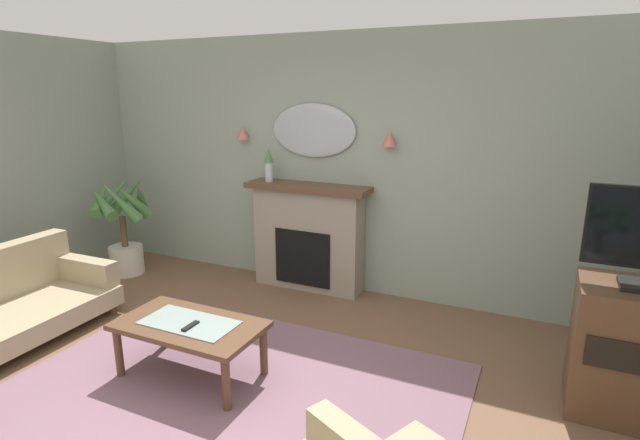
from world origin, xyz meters
The scene contains 13 objects.
floor centered at (0.00, 0.00, -0.05)m, with size 7.24×5.91×0.10m, color brown.
wall_back centered at (0.00, 2.51, 1.35)m, with size 7.24×0.10×2.69m, color #93A393.
patterned_rug centered at (0.00, 0.20, 0.01)m, with size 3.20×2.40×0.01m, color #7F5B6B.
fireplace centered at (-0.37, 2.28, 0.57)m, with size 1.36×0.36×1.16m.
mantel_vase_centre centered at (-0.82, 2.26, 1.36)m, with size 0.10×0.10×0.37m.
wall_mirror centered at (-0.37, 2.43, 1.71)m, with size 0.96×0.06×0.56m, color #B2BCC6.
wall_sconce_left centered at (-1.22, 2.38, 1.66)m, with size 0.14×0.14×0.14m, color #D17066.
wall_sconce_right centered at (0.48, 2.38, 1.66)m, with size 0.14×0.14×0.14m, color #D17066.
coffee_table centered at (-0.39, 0.34, 0.38)m, with size 1.10×0.60×0.45m.
tv_remote centered at (-0.33, 0.28, 0.45)m, with size 0.04×0.16×0.02m, color black.
floral_couch centered at (-2.23, 0.09, 0.32)m, with size 0.90×1.74×0.76m.
tv_cabinet centered at (2.57, 1.23, 0.45)m, with size 0.80×0.57×0.90m.
potted_plant_tall_palm centered at (-2.52, 1.75, 0.62)m, with size 0.77×0.76×1.17m.
Camera 1 is at (1.89, -2.26, 2.10)m, focal length 27.43 mm.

